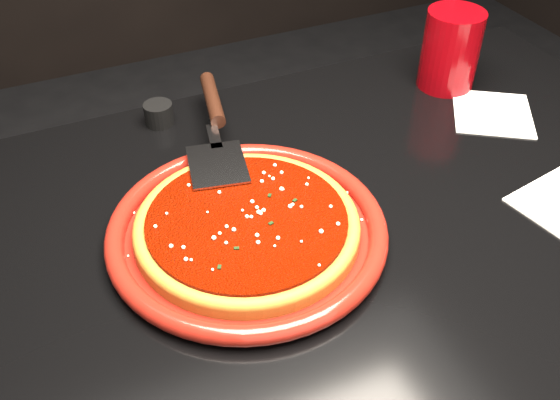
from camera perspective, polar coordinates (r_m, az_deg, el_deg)
The scene contains 11 objects.
table at distance 1.12m, azimuth 4.28°, elevation -16.62°, with size 1.20×0.80×0.75m, color black.
plate at distance 0.81m, azimuth -3.01°, elevation -2.75°, with size 0.36×0.36×0.03m, color maroon.
pizza_crust at distance 0.80m, azimuth -3.02°, elevation -2.54°, with size 0.29×0.29×0.01m, color #90571C.
pizza_crust_rim at distance 0.80m, azimuth -3.04°, elevation -2.16°, with size 0.29×0.29×0.02m, color #90571C.
pizza_sauce at distance 0.79m, azimuth -3.05°, elevation -1.88°, with size 0.26×0.26×0.01m, color #680C00.
parmesan_dusting at distance 0.79m, azimuth -3.07°, elevation -1.49°, with size 0.25×0.25×0.01m, color beige, non-canonical shape.
basil_flecks at distance 0.79m, azimuth -3.07°, elevation -1.55°, with size 0.23×0.23×0.00m, color black, non-canonical shape.
pizza_server at distance 0.94m, azimuth -5.88°, elevation 6.73°, with size 0.09×0.33×0.03m, color #B6B8BD, non-canonical shape.
cup at distance 1.14m, azimuth 15.32°, elevation 13.11°, with size 0.10×0.10×0.14m, color #8F0409.
napkin_b at distance 1.11m, azimuth 18.86°, elevation 7.53°, with size 0.13×0.13×0.00m, color white.
ramekin at distance 1.03m, azimuth -11.03°, elevation 7.74°, with size 0.05×0.05×0.04m, color black.
Camera 1 is at (-0.32, -0.52, 1.31)m, focal length 40.00 mm.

